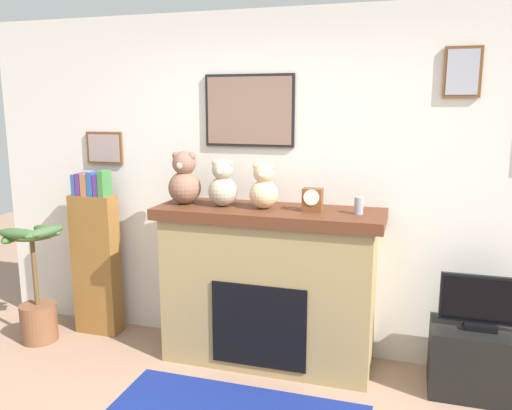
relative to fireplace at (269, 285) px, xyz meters
name	(u,v)px	position (x,y,z in m)	size (l,w,h in m)	color
back_wall	(293,185)	(0.10, 0.32, 0.71)	(5.20, 0.15, 2.60)	silver
fireplace	(269,285)	(0.00, 0.00, 0.00)	(1.65, 0.58, 1.18)	#967D4E
bookshelf	(96,258)	(-1.51, 0.06, 0.06)	(0.38, 0.16, 1.40)	brown
potted_plant	(36,291)	(-1.89, -0.23, -0.17)	(0.50, 0.51, 0.98)	brown
tv_stand	(477,361)	(1.46, -0.04, -0.36)	(0.61, 0.40, 0.46)	black
television	(482,304)	(1.46, -0.04, 0.04)	(0.53, 0.14, 0.36)	black
candle_jar	(359,206)	(0.64, -0.02, 0.64)	(0.06, 0.06, 0.12)	gray
mantel_clock	(313,200)	(0.32, -0.02, 0.67)	(0.14, 0.10, 0.16)	brown
teddy_bear_cream	(184,180)	(-0.65, -0.02, 0.76)	(0.24, 0.24, 0.39)	brown
teddy_bear_grey	(223,185)	(-0.35, -0.02, 0.74)	(0.22, 0.22, 0.35)	tan
teddy_bear_tan	(264,188)	(-0.04, -0.02, 0.73)	(0.21, 0.21, 0.33)	tan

